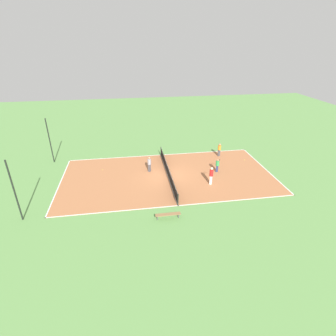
{
  "coord_description": "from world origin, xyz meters",
  "views": [
    {
      "loc": [
        -23.35,
        3.7,
        12.59
      ],
      "look_at": [
        0.0,
        0.0,
        0.9
      ],
      "focal_mm": 28.0,
      "sensor_mm": 36.0,
      "label": 1
    }
  ],
  "objects_px": {
    "player_center_orange": "(219,149)",
    "player_coach_red": "(211,174)",
    "tennis_net": "(168,171)",
    "bench": "(168,215)",
    "fence_post_back_left": "(14,191)",
    "player_far_green": "(217,165)",
    "player_baseline_gray": "(149,163)",
    "fence_post_back_right": "(50,141)",
    "tennis_ball_left_sideline": "(103,170)",
    "tennis_ball_near_net": "(245,160)"
  },
  "relations": [
    {
      "from": "tennis_net",
      "to": "tennis_ball_left_sideline",
      "type": "height_order",
      "value": "tennis_net"
    },
    {
      "from": "player_baseline_gray",
      "to": "tennis_ball_near_net",
      "type": "xyz_separation_m",
      "value": [
        1.14,
        -11.12,
        -0.93
      ]
    },
    {
      "from": "player_center_orange",
      "to": "fence_post_back_right",
      "type": "height_order",
      "value": "fence_post_back_right"
    },
    {
      "from": "fence_post_back_right",
      "to": "player_far_green",
      "type": "bearing_deg",
      "value": -106.61
    },
    {
      "from": "tennis_net",
      "to": "player_far_green",
      "type": "distance_m",
      "value": 5.24
    },
    {
      "from": "tennis_net",
      "to": "player_center_orange",
      "type": "distance_m",
      "value": 7.91
    },
    {
      "from": "tennis_net",
      "to": "player_coach_red",
      "type": "bearing_deg",
      "value": -121.31
    },
    {
      "from": "player_coach_red",
      "to": "player_center_orange",
      "type": "bearing_deg",
      "value": 4.33
    },
    {
      "from": "fence_post_back_right",
      "to": "tennis_net",
      "type": "bearing_deg",
      "value": -113.52
    },
    {
      "from": "tennis_net",
      "to": "player_baseline_gray",
      "type": "xyz_separation_m",
      "value": [
        1.24,
        1.77,
        0.41
      ]
    },
    {
      "from": "tennis_net",
      "to": "tennis_ball_near_net",
      "type": "height_order",
      "value": "tennis_net"
    },
    {
      "from": "tennis_net",
      "to": "fence_post_back_left",
      "type": "distance_m",
      "value": 13.53
    },
    {
      "from": "player_center_orange",
      "to": "fence_post_back_left",
      "type": "xyz_separation_m",
      "value": [
        -9.39,
        19.06,
        1.63
      ]
    },
    {
      "from": "bench",
      "to": "fence_post_back_left",
      "type": "distance_m",
      "value": 11.49
    },
    {
      "from": "tennis_net",
      "to": "player_center_orange",
      "type": "relative_size",
      "value": 6.87
    },
    {
      "from": "bench",
      "to": "fence_post_back_right",
      "type": "xyz_separation_m",
      "value": [
        12.37,
        11.16,
        2.14
      ]
    },
    {
      "from": "player_far_green",
      "to": "fence_post_back_right",
      "type": "xyz_separation_m",
      "value": [
        5.22,
        17.51,
        1.71
      ]
    },
    {
      "from": "player_baseline_gray",
      "to": "player_center_orange",
      "type": "bearing_deg",
      "value": 146.14
    },
    {
      "from": "fence_post_back_right",
      "to": "player_baseline_gray",
      "type": "bearing_deg",
      "value": -111.31
    },
    {
      "from": "player_coach_red",
      "to": "fence_post_back_left",
      "type": "bearing_deg",
      "value": 130.19
    },
    {
      "from": "tennis_net",
      "to": "tennis_ball_near_net",
      "type": "relative_size",
      "value": 157.9
    },
    {
      "from": "tennis_ball_left_sideline",
      "to": "fence_post_back_left",
      "type": "bearing_deg",
      "value": 144.21
    },
    {
      "from": "player_center_orange",
      "to": "player_coach_red",
      "type": "distance_m",
      "value": 7.03
    },
    {
      "from": "bench",
      "to": "player_center_orange",
      "type": "height_order",
      "value": "player_center_orange"
    },
    {
      "from": "player_far_green",
      "to": "player_coach_red",
      "type": "bearing_deg",
      "value": 179.73
    },
    {
      "from": "tennis_ball_left_sideline",
      "to": "fence_post_back_right",
      "type": "bearing_deg",
      "value": 62.14
    },
    {
      "from": "player_coach_red",
      "to": "fence_post_back_left",
      "type": "height_order",
      "value": "fence_post_back_left"
    },
    {
      "from": "player_coach_red",
      "to": "tennis_ball_near_net",
      "type": "height_order",
      "value": "player_coach_red"
    },
    {
      "from": "tennis_ball_near_net",
      "to": "player_center_orange",
      "type": "bearing_deg",
      "value": 57.02
    },
    {
      "from": "tennis_ball_near_net",
      "to": "fence_post_back_left",
      "type": "xyz_separation_m",
      "value": [
        -7.73,
        21.61,
        2.48
      ]
    },
    {
      "from": "tennis_ball_near_net",
      "to": "fence_post_back_left",
      "type": "bearing_deg",
      "value": 109.68
    },
    {
      "from": "fence_post_back_left",
      "to": "player_coach_red",
      "type": "bearing_deg",
      "value": -79.32
    },
    {
      "from": "player_baseline_gray",
      "to": "tennis_ball_left_sideline",
      "type": "relative_size",
      "value": 24.74
    },
    {
      "from": "player_center_orange",
      "to": "tennis_ball_left_sideline",
      "type": "relative_size",
      "value": 22.99
    },
    {
      "from": "player_coach_red",
      "to": "fence_post_back_left",
      "type": "distance_m",
      "value": 16.42
    },
    {
      "from": "player_coach_red",
      "to": "player_far_green",
      "type": "xyz_separation_m",
      "value": [
        2.43,
        -1.44,
        -0.23
      ]
    },
    {
      "from": "tennis_net",
      "to": "fence_post_back_left",
      "type": "height_order",
      "value": "fence_post_back_left"
    },
    {
      "from": "player_far_green",
      "to": "player_baseline_gray",
      "type": "bearing_deg",
      "value": 111.23
    },
    {
      "from": "player_coach_red",
      "to": "player_far_green",
      "type": "distance_m",
      "value": 2.83
    },
    {
      "from": "player_center_orange",
      "to": "fence_post_back_right",
      "type": "distance_m",
      "value": 19.17
    },
    {
      "from": "player_baseline_gray",
      "to": "tennis_ball_near_net",
      "type": "bearing_deg",
      "value": 133.89
    },
    {
      "from": "player_baseline_gray",
      "to": "player_far_green",
      "type": "height_order",
      "value": "player_baseline_gray"
    },
    {
      "from": "player_center_orange",
      "to": "fence_post_back_right",
      "type": "bearing_deg",
      "value": 135.64
    },
    {
      "from": "fence_post_back_left",
      "to": "fence_post_back_right",
      "type": "relative_size",
      "value": 1.0
    },
    {
      "from": "tennis_net",
      "to": "fence_post_back_right",
      "type": "relative_size",
      "value": 2.11
    },
    {
      "from": "player_far_green",
      "to": "fence_post_back_right",
      "type": "relative_size",
      "value": 0.28
    },
    {
      "from": "tennis_ball_near_net",
      "to": "tennis_ball_left_sideline",
      "type": "distance_m",
      "value": 16.04
    },
    {
      "from": "player_far_green",
      "to": "fence_post_back_left",
      "type": "xyz_separation_m",
      "value": [
        -5.46,
        17.51,
        1.71
      ]
    },
    {
      "from": "tennis_net",
      "to": "fence_post_back_left",
      "type": "relative_size",
      "value": 2.11
    },
    {
      "from": "fence_post_back_left",
      "to": "fence_post_back_right",
      "type": "xyz_separation_m",
      "value": [
        10.68,
        0.0,
        0.0
      ]
    }
  ]
}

